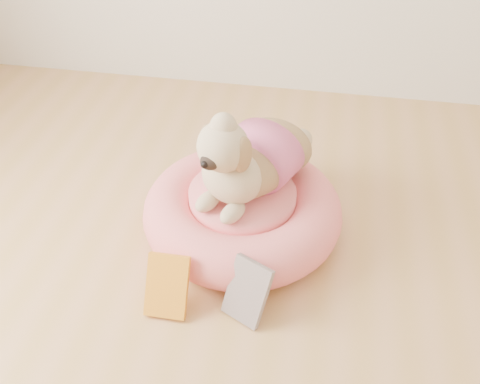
% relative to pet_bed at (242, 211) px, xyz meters
% --- Properties ---
extents(pet_bed, '(0.73, 0.73, 0.19)m').
position_rel_pet_bed_xyz_m(pet_bed, '(0.00, 0.00, 0.00)').
color(pet_bed, '#F05E72').
rests_on(pet_bed, floor).
extents(dog, '(0.54, 0.62, 0.38)m').
position_rel_pet_bed_xyz_m(dog, '(0.02, 0.02, 0.29)').
color(dog, brown).
rests_on(dog, pet_bed).
extents(book_yellow, '(0.13, 0.14, 0.18)m').
position_rel_pet_bed_xyz_m(book_yellow, '(-0.17, -0.40, 0.00)').
color(book_yellow, yellow).
rests_on(book_yellow, floor).
extents(book_white, '(0.17, 0.15, 0.19)m').
position_rel_pet_bed_xyz_m(book_white, '(0.08, -0.38, 0.01)').
color(book_white, white).
rests_on(book_white, floor).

